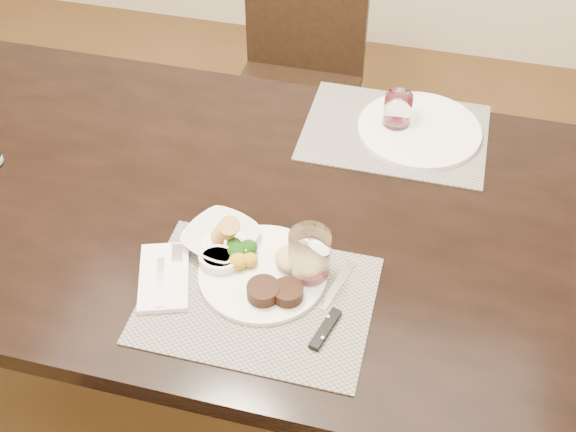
% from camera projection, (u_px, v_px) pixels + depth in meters
% --- Properties ---
extents(ground_plane, '(4.50, 4.50, 0.00)m').
position_uv_depth(ground_plane, '(224.00, 377.00, 2.19)').
color(ground_plane, '#3F2B14').
rests_on(ground_plane, ground).
extents(dining_table, '(2.00, 1.00, 0.75)m').
position_uv_depth(dining_table, '(206.00, 223.00, 1.72)').
color(dining_table, black).
rests_on(dining_table, ground).
extents(chair_far, '(0.42, 0.42, 0.90)m').
position_uv_depth(chair_far, '(298.00, 70.00, 2.48)').
color(chair_far, black).
rests_on(chair_far, ground).
extents(placemat_near, '(0.46, 0.34, 0.00)m').
position_uv_depth(placemat_near, '(257.00, 300.00, 1.45)').
color(placemat_near, gray).
rests_on(placemat_near, dining_table).
extents(placemat_far, '(0.46, 0.34, 0.00)m').
position_uv_depth(placemat_far, '(395.00, 132.00, 1.83)').
color(placemat_far, gray).
rests_on(placemat_far, dining_table).
extents(dinner_plate, '(0.27, 0.27, 0.05)m').
position_uv_depth(dinner_plate, '(268.00, 272.00, 1.48)').
color(dinner_plate, white).
rests_on(dinner_plate, placemat_near).
extents(napkin_fork, '(0.15, 0.20, 0.02)m').
position_uv_depth(napkin_fork, '(164.00, 277.00, 1.48)').
color(napkin_fork, white).
rests_on(napkin_fork, placemat_near).
extents(steak_knife, '(0.06, 0.24, 0.01)m').
position_uv_depth(steak_knife, '(328.00, 318.00, 1.41)').
color(steak_knife, white).
rests_on(steak_knife, placemat_near).
extents(cracker_bowl, '(0.19, 0.19, 0.07)m').
position_uv_depth(cracker_bowl, '(221.00, 238.00, 1.54)').
color(cracker_bowl, white).
rests_on(cracker_bowl, placemat_near).
extents(sauce_ramekin, '(0.09, 0.13, 0.07)m').
position_uv_depth(sauce_ramekin, '(219.00, 261.00, 1.50)').
color(sauce_ramekin, white).
rests_on(sauce_ramekin, placemat_near).
extents(wine_glass_near, '(0.09, 0.09, 0.12)m').
position_uv_depth(wine_glass_near, '(309.00, 258.00, 1.46)').
color(wine_glass_near, white).
rests_on(wine_glass_near, placemat_near).
extents(far_plate, '(0.31, 0.31, 0.01)m').
position_uv_depth(far_plate, '(419.00, 130.00, 1.83)').
color(far_plate, white).
rests_on(far_plate, placemat_far).
extents(wine_glass_far, '(0.07, 0.07, 0.10)m').
position_uv_depth(wine_glass_far, '(397.00, 113.00, 1.81)').
color(wine_glass_far, white).
rests_on(wine_glass_far, placemat_far).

